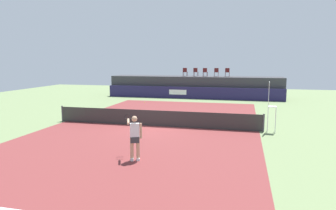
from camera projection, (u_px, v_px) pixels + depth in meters
The scene contains 15 objects.
ground_plane at pixel (167, 117), 21.36m from camera, with size 48.00×48.00×0.00m, color #6B7F51.
court_inner at pixel (155, 126), 18.48m from camera, with size 12.00×22.00×0.00m, color maroon.
sponsor_wall at pixel (192, 93), 31.37m from camera, with size 18.00×0.22×1.20m.
spectator_platform at pixel (195, 87), 33.02m from camera, with size 18.00×2.80×2.20m, color #38383D.
spectator_chair_far_left at pixel (185, 72), 32.85m from camera, with size 0.45×0.45×0.89m.
spectator_chair_left at pixel (196, 72), 32.81m from camera, with size 0.47×0.47×0.89m.
spectator_chair_center at pixel (205, 72), 32.34m from camera, with size 0.47×0.47×0.89m.
spectator_chair_right at pixel (216, 72), 32.23m from camera, with size 0.47×0.47×0.89m.
spectator_chair_far_right at pixel (227, 72), 32.12m from camera, with size 0.45×0.45×0.89m.
umpire_chair at pixel (270, 103), 16.72m from camera, with size 0.47×0.47×2.76m.
tennis_net at pixel (155, 118), 18.41m from camera, with size 12.40×0.02×0.95m, color #2D2D2D.
net_post_near at pixel (62, 114), 19.88m from camera, with size 0.10×0.10×1.00m, color #4C4C51.
net_post_far at pixel (264, 123), 16.94m from camera, with size 0.10×0.10×1.00m, color #4C4C51.
tennis_player at pixel (135, 136), 12.06m from camera, with size 0.99×1.08×1.77m.
tennis_ball at pixel (145, 102), 28.67m from camera, with size 0.07×0.07×0.07m, color #D8EA33.
Camera 1 is at (5.10, -17.39, 3.90)m, focal length 33.10 mm.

